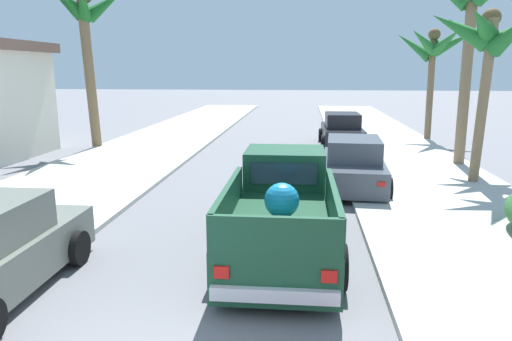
# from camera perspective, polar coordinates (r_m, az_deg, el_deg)

# --- Properties ---
(sidewalk_left) EXTENTS (4.94, 60.00, 0.12)m
(sidewalk_left) POSITION_cam_1_polar(r_m,az_deg,el_deg) (17.50, -17.67, 0.16)
(sidewalk_left) COLOR beige
(sidewalk_left) RESTS_ON ground
(sidewalk_right) EXTENTS (4.94, 60.00, 0.12)m
(sidewalk_right) POSITION_cam_1_polar(r_m,az_deg,el_deg) (16.51, 18.98, -0.63)
(sidewalk_right) COLOR beige
(sidewalk_right) RESTS_ON ground
(curb_left) EXTENTS (0.16, 60.00, 0.10)m
(curb_left) POSITION_cam_1_polar(r_m,az_deg,el_deg) (17.11, -14.38, 0.05)
(curb_left) COLOR silver
(curb_left) RESTS_ON ground
(curb_right) EXTENTS (0.16, 60.00, 0.10)m
(curb_right) POSITION_cam_1_polar(r_m,az_deg,el_deg) (16.30, 15.32, -0.59)
(curb_right) COLOR silver
(curb_right) RESTS_ON ground
(pickup_truck) EXTENTS (2.25, 5.23, 1.80)m
(pickup_truck) POSITION_cam_1_polar(r_m,az_deg,el_deg) (9.28, 3.22, -5.04)
(pickup_truck) COLOR #19472D
(pickup_truck) RESTS_ON ground
(car_left_mid) EXTENTS (2.06, 4.28, 1.54)m
(car_left_mid) POSITION_cam_1_polar(r_m,az_deg,el_deg) (22.53, 10.37, 4.79)
(car_left_mid) COLOR black
(car_left_mid) RESTS_ON ground
(car_right_mid) EXTENTS (2.21, 4.34, 1.54)m
(car_right_mid) POSITION_cam_1_polar(r_m,az_deg,el_deg) (14.43, 11.68, 0.66)
(car_right_mid) COLOR #474C56
(car_right_mid) RESTS_ON ground
(palm_tree_left_fore) EXTENTS (3.59, 3.72, 7.09)m
(palm_tree_left_fore) POSITION_cam_1_polar(r_m,az_deg,el_deg) (18.93, 24.71, 18.08)
(palm_tree_left_fore) COLOR #846B4C
(palm_tree_left_fore) RESTS_ON ground
(palm_tree_right_fore) EXTENTS (3.83, 3.65, 5.55)m
(palm_tree_right_fore) POSITION_cam_1_polar(r_m,az_deg,el_deg) (25.15, 20.75, 13.72)
(palm_tree_right_fore) COLOR brown
(palm_tree_right_fore) RESTS_ON ground
(palm_tree_left_mid) EXTENTS (3.32, 3.55, 5.34)m
(palm_tree_left_mid) POSITION_cam_1_polar(r_m,az_deg,el_deg) (15.68, 26.28, 14.28)
(palm_tree_left_mid) COLOR #846B4C
(palm_tree_left_mid) RESTS_ON ground
(palm_tree_right_mid) EXTENTS (3.38, 3.71, 7.03)m
(palm_tree_right_mid) POSITION_cam_1_polar(r_m,az_deg,el_deg) (22.19, -19.82, 16.70)
(palm_tree_right_mid) COLOR brown
(palm_tree_right_mid) RESTS_ON ground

